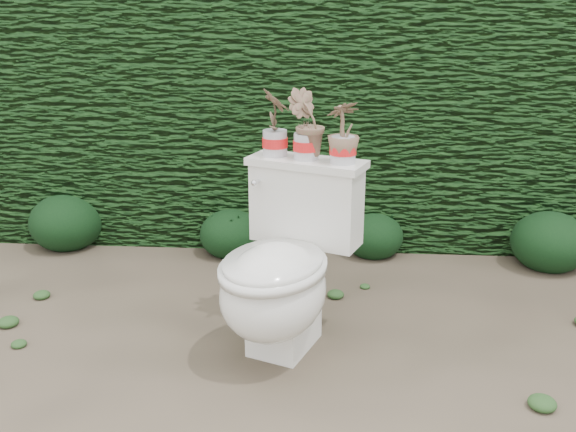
# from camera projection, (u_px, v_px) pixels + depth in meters

# --- Properties ---
(ground) EXTENTS (60.00, 60.00, 0.00)m
(ground) POSITION_uv_depth(u_px,v_px,m) (295.00, 346.00, 2.75)
(ground) COLOR #6B5D49
(ground) RESTS_ON ground
(hedge) EXTENTS (8.00, 1.00, 1.60)m
(hedge) POSITION_uv_depth(u_px,v_px,m) (310.00, 103.00, 4.01)
(hedge) COLOR #1D4617
(hedge) RESTS_ON ground
(toilet) EXTENTS (0.67, 0.80, 0.78)m
(toilet) POSITION_uv_depth(u_px,v_px,m) (282.00, 272.00, 2.63)
(toilet) COLOR white
(toilet) RESTS_ON ground
(potted_plant_left) EXTENTS (0.15, 0.17, 0.27)m
(potted_plant_left) POSITION_uv_depth(u_px,v_px,m) (275.00, 124.00, 2.71)
(potted_plant_left) COLOR #25782E
(potted_plant_left) RESTS_ON toilet
(potted_plant_center) EXTENTS (0.16, 0.13, 0.28)m
(potted_plant_center) POSITION_uv_depth(u_px,v_px,m) (306.00, 126.00, 2.65)
(potted_plant_center) COLOR #25782E
(potted_plant_center) RESTS_ON toilet
(potted_plant_right) EXTENTS (0.19, 0.19, 0.24)m
(potted_plant_right) POSITION_uv_depth(u_px,v_px,m) (343.00, 134.00, 2.59)
(potted_plant_right) COLOR #25782E
(potted_plant_right) RESTS_ON toilet
(liriope_clump_1) EXTENTS (0.43, 0.43, 0.35)m
(liriope_clump_1) POSITION_uv_depth(u_px,v_px,m) (66.00, 218.00, 3.83)
(liriope_clump_1) COLOR black
(liriope_clump_1) RESTS_ON ground
(liriope_clump_2) EXTENTS (0.36, 0.36, 0.29)m
(liriope_clump_2) POSITION_uv_depth(u_px,v_px,m) (230.00, 229.00, 3.73)
(liriope_clump_2) COLOR black
(liriope_clump_2) RESTS_ON ground
(liriope_clump_3) EXTENTS (0.34, 0.34, 0.27)m
(liriope_clump_3) POSITION_uv_depth(u_px,v_px,m) (374.00, 231.00, 3.72)
(liriope_clump_3) COLOR black
(liriope_clump_3) RESTS_ON ground
(liriope_clump_4) EXTENTS (0.42, 0.42, 0.34)m
(liriope_clump_4) POSITION_uv_depth(u_px,v_px,m) (550.00, 237.00, 3.54)
(liriope_clump_4) COLOR black
(liriope_clump_4) RESTS_ON ground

